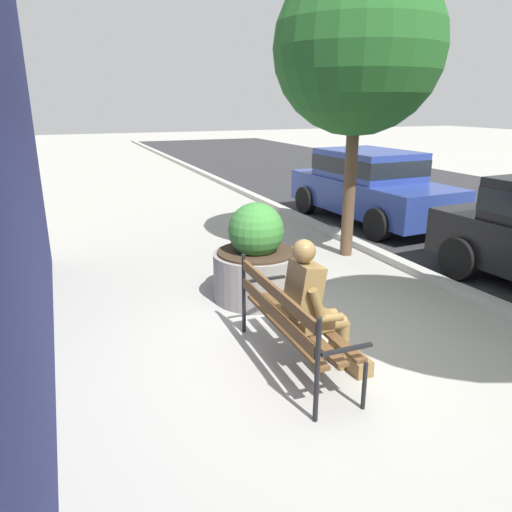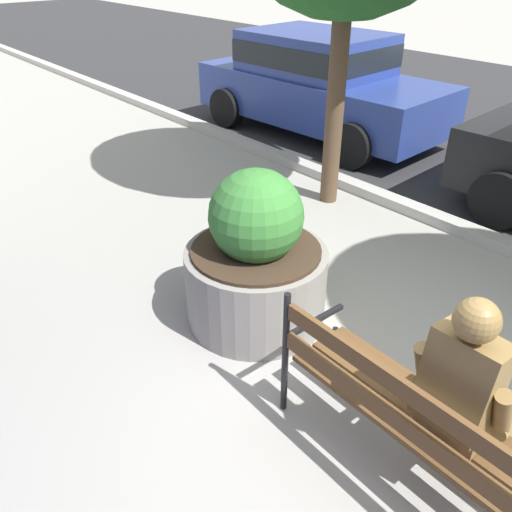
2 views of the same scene
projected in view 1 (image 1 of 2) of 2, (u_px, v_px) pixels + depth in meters
The scene contains 7 objects.
ground_plane at pixel (299, 360), 4.98m from camera, with size 80.00×80.00×0.00m, color #9E9B93.
curb_stone at pixel (504, 310), 6.02m from camera, with size 60.00×0.20×0.12m, color #B2AFA8.
park_bench at pixel (289, 317), 4.70m from camera, with size 1.81×0.57×0.95m.
bronze_statue_seated at pixel (317, 309), 4.60m from camera, with size 0.63×0.76×1.37m.
concrete_planter at pixel (256, 261), 6.41m from camera, with size 1.15×1.15×1.32m.
street_tree_near_bench at pixel (358, 49), 7.40m from camera, with size 2.67×2.67×4.69m.
parked_car_blue at pixel (370, 184), 10.55m from camera, with size 4.18×2.08×1.56m.
Camera 1 is at (3.89, -2.10, 2.56)m, focal length 33.52 mm.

